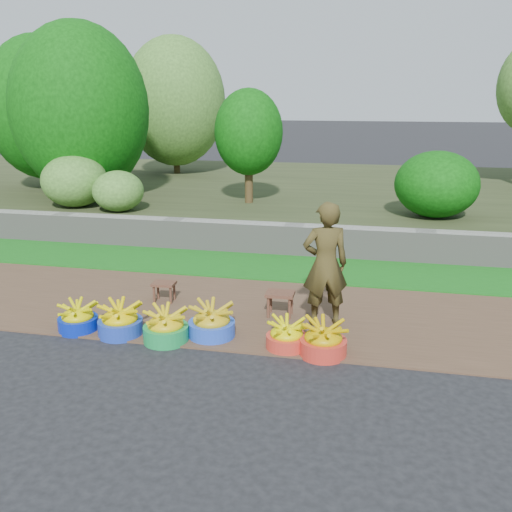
% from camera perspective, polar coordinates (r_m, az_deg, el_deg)
% --- Properties ---
extents(ground_plane, '(120.00, 120.00, 0.00)m').
position_cam_1_polar(ground_plane, '(6.35, -1.84, -9.72)').
color(ground_plane, black).
rests_on(ground_plane, ground).
extents(dirt_shoulder, '(80.00, 2.50, 0.02)m').
position_cam_1_polar(dirt_shoulder, '(7.46, 0.50, -5.61)').
color(dirt_shoulder, '#4E3828').
rests_on(dirt_shoulder, ground).
extents(grass_verge, '(80.00, 1.50, 0.04)m').
position_cam_1_polar(grass_verge, '(9.32, 3.01, -1.16)').
color(grass_verge, '#146516').
rests_on(grass_verge, ground).
extents(retaining_wall, '(80.00, 0.35, 0.55)m').
position_cam_1_polar(retaining_wall, '(10.06, 3.82, 1.61)').
color(retaining_wall, gray).
rests_on(retaining_wall, ground).
extents(earth_bank, '(80.00, 10.00, 0.50)m').
position_cam_1_polar(earth_bank, '(14.83, 6.66, 6.04)').
color(earth_bank, '#313A1E').
rests_on(earth_bank, ground).
extents(vegetation, '(36.61, 7.96, 4.50)m').
position_cam_1_polar(vegetation, '(13.74, 2.51, 15.10)').
color(vegetation, '#3E3018').
rests_on(vegetation, earth_bank).
extents(basin_a, '(0.47, 0.47, 0.35)m').
position_cam_1_polar(basin_a, '(7.19, -17.39, -5.97)').
color(basin_a, '#0720AD').
rests_on(basin_a, ground).
extents(basin_b, '(0.52, 0.52, 0.39)m').
position_cam_1_polar(basin_b, '(6.93, -13.44, -6.34)').
color(basin_b, '#1C3AB0').
rests_on(basin_b, ground).
extents(basin_c, '(0.52, 0.52, 0.39)m').
position_cam_1_polar(basin_c, '(6.65, -9.02, -7.03)').
color(basin_c, '#168C41').
rests_on(basin_c, ground).
extents(basin_d, '(0.55, 0.55, 0.41)m').
position_cam_1_polar(basin_d, '(6.69, -4.46, -6.66)').
color(basin_d, blue).
rests_on(basin_d, ground).
extents(basin_e, '(0.46, 0.46, 0.34)m').
position_cam_1_polar(basin_e, '(6.40, 3.08, -8.00)').
color(basin_e, red).
rests_on(basin_e, ground).
extents(basin_f, '(0.52, 0.52, 0.39)m').
position_cam_1_polar(basin_f, '(6.28, 6.74, -8.39)').
color(basin_f, red).
rests_on(basin_f, ground).
extents(stool_left, '(0.32, 0.25, 0.27)m').
position_cam_1_polar(stool_left, '(7.84, -9.19, -3.00)').
color(stool_left, '#512F21').
rests_on(stool_left, dirt_shoulder).
extents(stool_right, '(0.36, 0.28, 0.31)m').
position_cam_1_polar(stool_right, '(7.24, 2.42, -4.12)').
color(stool_right, '#512F21').
rests_on(stool_right, dirt_shoulder).
extents(vendor_woman, '(0.64, 0.52, 1.53)m').
position_cam_1_polar(vendor_woman, '(6.87, 6.95, -0.83)').
color(vendor_woman, black).
rests_on(vendor_woman, dirt_shoulder).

